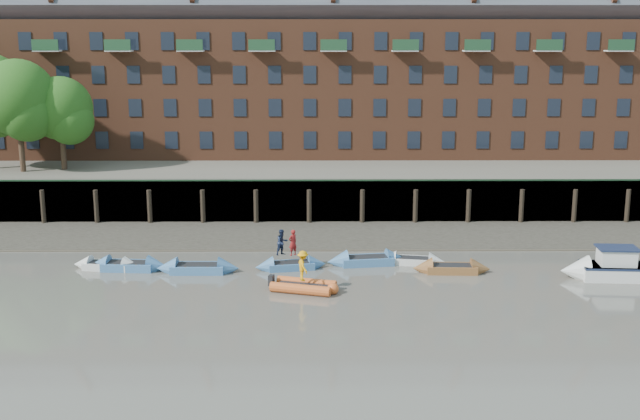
{
  "coord_description": "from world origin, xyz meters",
  "views": [
    {
      "loc": [
        -1.5,
        -37.09,
        14.05
      ],
      "look_at": [
        -1.24,
        12.0,
        3.2
      ],
      "focal_mm": 45.0,
      "sensor_mm": 36.0,
      "label": 1
    }
  ],
  "objects_px": {
    "rowboat_5": "(412,261)",
    "person_rower_a": "(293,243)",
    "rowboat_1": "(129,266)",
    "motor_launch": "(605,268)",
    "person_rib_crew": "(303,266)",
    "rowboat_6": "(451,269)",
    "rowboat_4": "(367,260)",
    "rib_tender": "(306,286)",
    "person_rower_b": "(282,242)",
    "rowboat_0": "(107,266)",
    "rowboat_3": "(291,265)",
    "rowboat_2": "(198,268)"
  },
  "relations": [
    {
      "from": "rowboat_2",
      "to": "rib_tender",
      "type": "bearing_deg",
      "value": -28.8
    },
    {
      "from": "rowboat_0",
      "to": "person_rower_b",
      "type": "xyz_separation_m",
      "value": [
        10.65,
        0.1,
        1.43
      ]
    },
    {
      "from": "rowboat_0",
      "to": "person_rower_b",
      "type": "height_order",
      "value": "person_rower_b"
    },
    {
      "from": "rowboat_6",
      "to": "rib_tender",
      "type": "relative_size",
      "value": 1.22
    },
    {
      "from": "rowboat_0",
      "to": "rowboat_1",
      "type": "relative_size",
      "value": 0.91
    },
    {
      "from": "rowboat_0",
      "to": "rowboat_6",
      "type": "relative_size",
      "value": 0.95
    },
    {
      "from": "rowboat_1",
      "to": "rowboat_0",
      "type": "bearing_deg",
      "value": 178.14
    },
    {
      "from": "rib_tender",
      "to": "person_rower_b",
      "type": "relative_size",
      "value": 2.41
    },
    {
      "from": "motor_launch",
      "to": "person_rower_a",
      "type": "bearing_deg",
      "value": -2.54
    },
    {
      "from": "person_rib_crew",
      "to": "rowboat_5",
      "type": "bearing_deg",
      "value": -69.27
    },
    {
      "from": "rib_tender",
      "to": "motor_launch",
      "type": "height_order",
      "value": "motor_launch"
    },
    {
      "from": "rowboat_3",
      "to": "rib_tender",
      "type": "relative_size",
      "value": 1.17
    },
    {
      "from": "rib_tender",
      "to": "rowboat_0",
      "type": "bearing_deg",
      "value": 177.31
    },
    {
      "from": "rowboat_1",
      "to": "person_rower_a",
      "type": "height_order",
      "value": "person_rower_a"
    },
    {
      "from": "rowboat_1",
      "to": "person_rower_a",
      "type": "distance_m",
      "value": 10.08
    },
    {
      "from": "rowboat_0",
      "to": "person_rib_crew",
      "type": "relative_size",
      "value": 2.63
    },
    {
      "from": "rowboat_2",
      "to": "rib_tender",
      "type": "relative_size",
      "value": 1.28
    },
    {
      "from": "rowboat_2",
      "to": "rib_tender",
      "type": "height_order",
      "value": "rowboat_2"
    },
    {
      "from": "rowboat_5",
      "to": "person_rower_b",
      "type": "relative_size",
      "value": 2.63
    },
    {
      "from": "rowboat_0",
      "to": "rowboat_1",
      "type": "distance_m",
      "value": 1.33
    },
    {
      "from": "rowboat_6",
      "to": "person_rower_b",
      "type": "distance_m",
      "value": 10.34
    },
    {
      "from": "rowboat_1",
      "to": "rowboat_5",
      "type": "distance_m",
      "value": 17.44
    },
    {
      "from": "motor_launch",
      "to": "rib_tender",
      "type": "bearing_deg",
      "value": 11.38
    },
    {
      "from": "rowboat_0",
      "to": "motor_launch",
      "type": "relative_size",
      "value": 0.74
    },
    {
      "from": "rowboat_1",
      "to": "rowboat_6",
      "type": "relative_size",
      "value": 1.05
    },
    {
      "from": "motor_launch",
      "to": "person_rib_crew",
      "type": "xyz_separation_m",
      "value": [
        -17.64,
        -2.22,
        0.84
      ]
    },
    {
      "from": "rowboat_3",
      "to": "person_rib_crew",
      "type": "relative_size",
      "value": 2.65
    },
    {
      "from": "rib_tender",
      "to": "person_rib_crew",
      "type": "height_order",
      "value": "person_rib_crew"
    },
    {
      "from": "rowboat_4",
      "to": "rib_tender",
      "type": "height_order",
      "value": "rowboat_4"
    },
    {
      "from": "rowboat_5",
      "to": "person_rower_a",
      "type": "xyz_separation_m",
      "value": [
        -7.41,
        -1.0,
        1.44
      ]
    },
    {
      "from": "rowboat_2",
      "to": "rowboat_6",
      "type": "distance_m",
      "value": 15.24
    },
    {
      "from": "rowboat_5",
      "to": "person_rib_crew",
      "type": "bearing_deg",
      "value": -131.44
    },
    {
      "from": "rowboat_6",
      "to": "person_rower_b",
      "type": "height_order",
      "value": "person_rower_b"
    },
    {
      "from": "rowboat_1",
      "to": "person_rower_a",
      "type": "xyz_separation_m",
      "value": [
        9.98,
        0.18,
        1.4
      ]
    },
    {
      "from": "rowboat_0",
      "to": "rowboat_3",
      "type": "distance_m",
      "value": 11.17
    },
    {
      "from": "rowboat_4",
      "to": "person_rib_crew",
      "type": "xyz_separation_m",
      "value": [
        -3.89,
        -5.24,
        1.2
      ]
    },
    {
      "from": "motor_launch",
      "to": "person_rower_b",
      "type": "distance_m",
      "value": 19.13
    },
    {
      "from": "person_rower_b",
      "to": "rib_tender",
      "type": "bearing_deg",
      "value": -108.54
    },
    {
      "from": "rowboat_0",
      "to": "person_rib_crew",
      "type": "bearing_deg",
      "value": -10.29
    },
    {
      "from": "rowboat_1",
      "to": "rib_tender",
      "type": "height_order",
      "value": "rowboat_1"
    },
    {
      "from": "rib_tender",
      "to": "person_rower_a",
      "type": "bearing_deg",
      "value": 117.97
    },
    {
      "from": "rowboat_3",
      "to": "rowboat_5",
      "type": "bearing_deg",
      "value": -2.87
    },
    {
      "from": "rowboat_6",
      "to": "person_rower_a",
      "type": "xyz_separation_m",
      "value": [
        -9.55,
        0.84,
        1.41
      ]
    },
    {
      "from": "rowboat_6",
      "to": "person_rib_crew",
      "type": "bearing_deg",
      "value": -156.04
    },
    {
      "from": "rowboat_5",
      "to": "rib_tender",
      "type": "bearing_deg",
      "value": -130.55
    },
    {
      "from": "rowboat_6",
      "to": "person_rib_crew",
      "type": "height_order",
      "value": "person_rib_crew"
    },
    {
      "from": "rowboat_5",
      "to": "rowboat_1",
      "type": "bearing_deg",
      "value": -165.95
    },
    {
      "from": "rowboat_5",
      "to": "rowboat_2",
      "type": "bearing_deg",
      "value": -162.25
    },
    {
      "from": "rowboat_4",
      "to": "rib_tender",
      "type": "relative_size",
      "value": 1.33
    },
    {
      "from": "rowboat_1",
      "to": "rowboat_2",
      "type": "xyz_separation_m",
      "value": [
        4.29,
        -0.56,
        0.01
      ]
    }
  ]
}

